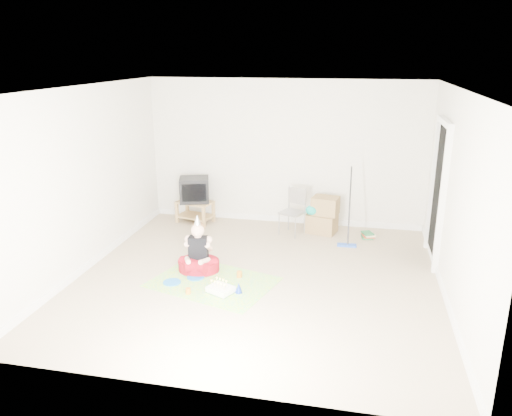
% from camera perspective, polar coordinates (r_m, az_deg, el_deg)
% --- Properties ---
extents(ground, '(5.00, 5.00, 0.00)m').
position_cam_1_polar(ground, '(7.07, 0.13, -7.98)').
color(ground, tan).
rests_on(ground, ground).
extents(doorway_recess, '(0.02, 0.90, 2.05)m').
position_cam_1_polar(doorway_recess, '(7.81, 20.13, 1.43)').
color(doorway_recess, black).
rests_on(doorway_recess, ground).
extents(tv_stand, '(0.72, 0.54, 0.40)m').
position_cam_1_polar(tv_stand, '(9.30, -6.97, -0.19)').
color(tv_stand, '#AB854D').
rests_on(tv_stand, ground).
extents(crt_tv, '(0.63, 0.57, 0.45)m').
position_cam_1_polar(crt_tv, '(9.19, -7.06, 2.10)').
color(crt_tv, black).
rests_on(crt_tv, tv_stand).
extents(folding_chair, '(0.48, 0.47, 0.81)m').
position_cam_1_polar(folding_chair, '(8.60, 4.14, -0.51)').
color(folding_chair, '#9C9DA2').
rests_on(folding_chair, ground).
extents(cardboard_boxes, '(0.59, 0.49, 0.64)m').
position_cam_1_polar(cardboard_boxes, '(8.77, 7.61, -0.85)').
color(cardboard_boxes, olive).
rests_on(cardboard_boxes, ground).
extents(floor_mop, '(0.31, 0.42, 1.25)m').
position_cam_1_polar(floor_mop, '(8.21, 10.42, -2.63)').
color(floor_mop, blue).
rests_on(floor_mop, ground).
extents(book_pile, '(0.23, 0.26, 0.11)m').
position_cam_1_polar(book_pile, '(8.73, 12.68, -3.02)').
color(book_pile, '#246C3B').
rests_on(book_pile, ground).
extents(seated_woman, '(0.64, 0.64, 0.85)m').
position_cam_1_polar(seated_woman, '(7.27, -6.57, -5.76)').
color(seated_woman, maroon).
rests_on(seated_woman, ground).
extents(party_mat, '(1.87, 1.57, 0.01)m').
position_cam_1_polar(party_mat, '(6.97, -4.95, -8.43)').
color(party_mat, '#DE2E75').
rests_on(party_mat, ground).
extents(birthday_cake, '(0.39, 0.36, 0.15)m').
position_cam_1_polar(birthday_cake, '(6.66, -4.05, -9.31)').
color(birthday_cake, white).
rests_on(birthday_cake, party_mat).
extents(blue_plate_near, '(0.28, 0.28, 0.01)m').
position_cam_1_polar(blue_plate_near, '(7.12, -6.91, -7.84)').
color(blue_plate_near, blue).
rests_on(blue_plate_near, party_mat).
extents(blue_plate_far, '(0.27, 0.27, 0.01)m').
position_cam_1_polar(blue_plate_far, '(7.01, -9.58, -8.36)').
color(blue_plate_far, blue).
rests_on(blue_plate_far, party_mat).
extents(orange_cup_near, '(0.08, 0.08, 0.09)m').
position_cam_1_polar(orange_cup_near, '(7.07, -1.92, -7.58)').
color(orange_cup_near, orange).
rests_on(orange_cup_near, party_mat).
extents(orange_cup_far, '(0.08, 0.08, 0.08)m').
position_cam_1_polar(orange_cup_far, '(6.67, -7.76, -9.37)').
color(orange_cup_far, orange).
rests_on(orange_cup_far, party_mat).
extents(blue_party_hat, '(0.11, 0.11, 0.14)m').
position_cam_1_polar(blue_party_hat, '(6.63, -1.98, -9.10)').
color(blue_party_hat, '#1735A7').
rests_on(blue_party_hat, party_mat).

